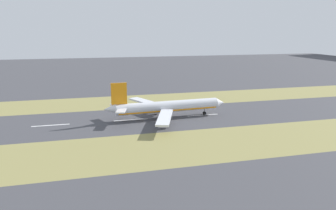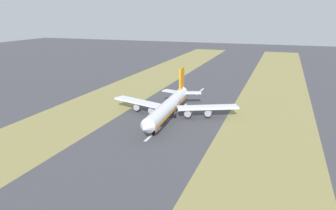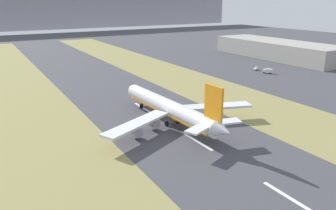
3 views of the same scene
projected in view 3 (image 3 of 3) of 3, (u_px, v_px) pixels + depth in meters
ground_plane at (167, 122)px, 127.17m from camera, size 800.00×800.00×0.00m
grass_median_west at (46, 147)px, 105.62m from camera, size 40.00×600.00×0.01m
grass_median_east at (252, 105)px, 148.71m from camera, size 40.00×600.00×0.01m
centreline_dash_near at (293, 200)px, 77.78m from camera, size 1.20×18.00×0.01m
centreline_dash_mid at (196, 140)px, 110.71m from camera, size 1.20×18.00×0.01m
centreline_dash_far at (144, 108)px, 143.65m from camera, size 1.20×18.00×0.01m
airplane_main_jet at (171, 109)px, 124.11m from camera, size 64.04×67.20×20.20m
terminal_building at (277, 49)px, 271.25m from camera, size 36.00×113.31×13.40m
service_truck at (268, 71)px, 212.12m from camera, size 4.31×6.39×3.10m
apron_car at (256, 69)px, 222.27m from camera, size 4.74×3.04×2.03m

